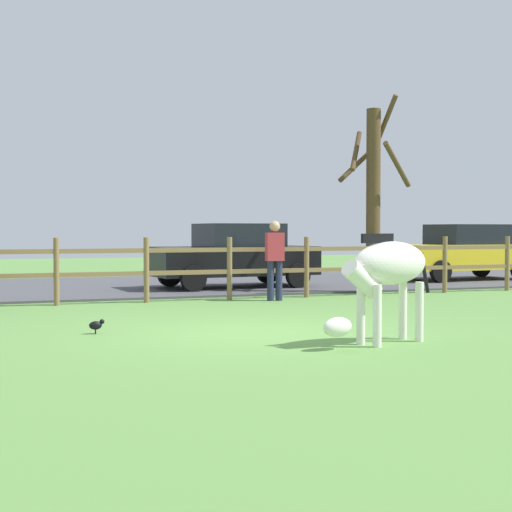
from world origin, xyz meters
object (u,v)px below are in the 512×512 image
Objects in this scene: bare_tree at (373,195)px; zebra at (386,271)px; visitor_right_of_tree at (275,257)px; crow_on_grass at (96,325)px; parked_car_black at (235,255)px; parked_car_yellow at (463,252)px.

zebra is (-3.66, -6.95, -1.33)m from bare_tree.
crow_on_grass is at bearing -137.68° from visitor_right_of_tree.
bare_tree reaches higher than parked_car_black.
parked_car_black is 1.01× the size of parked_car_yellow.
visitor_right_of_tree is (0.88, 6.06, -0.02)m from zebra.
parked_car_black is at bearing 83.25° from zebra.
parked_car_yellow is at bearing 27.14° from visitor_right_of_tree.
parked_car_yellow is (4.44, 2.81, -1.42)m from bare_tree.
bare_tree reaches higher than visitor_right_of_tree.
parked_car_yellow is at bearing 33.40° from crow_on_grass.
parked_car_yellow is at bearing 50.30° from zebra.
parked_car_black is at bearing 57.81° from crow_on_grass.
parked_car_black reaches higher than crow_on_grass.
bare_tree is 1.10× the size of parked_car_black.
zebra is 9.33m from parked_car_black.
visitor_right_of_tree reaches higher than parked_car_black.
visitor_right_of_tree is at bearing -93.86° from parked_car_black.
visitor_right_of_tree reaches higher than parked_car_yellow.
visitor_right_of_tree is at bearing -162.19° from bare_tree.
zebra is 0.46× the size of parked_car_yellow.
visitor_right_of_tree is at bearing -152.86° from parked_car_yellow.
visitor_right_of_tree is (-0.22, -3.21, 0.06)m from parked_car_black.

